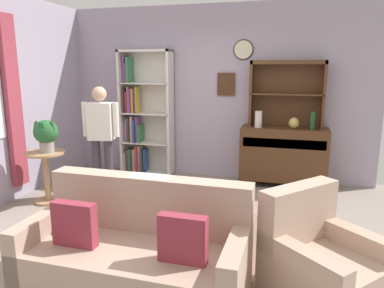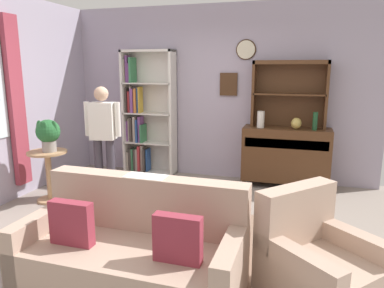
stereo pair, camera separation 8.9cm
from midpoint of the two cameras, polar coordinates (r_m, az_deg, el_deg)
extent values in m
cube|color=gray|center=(4.32, -1.48, -13.02)|extent=(5.40, 4.60, 0.02)
cube|color=#A399AD|center=(5.99, 4.84, 7.98)|extent=(5.00, 0.06, 2.80)
cylinder|color=beige|center=(5.86, 8.97, 14.50)|extent=(0.28, 0.03, 0.28)
torus|color=#382314|center=(5.86, 8.97, 14.50)|extent=(0.31, 0.02, 0.31)
cube|color=#422816|center=(5.90, 6.24, 9.36)|extent=(0.28, 0.03, 0.36)
cube|color=#9E3847|center=(5.48, -25.58, 5.96)|extent=(0.08, 0.24, 2.30)
cube|color=#846651|center=(4.00, -0.04, -14.93)|extent=(2.28, 1.77, 0.01)
cube|color=silver|center=(6.36, -9.95, 4.91)|extent=(0.04, 0.30, 2.10)
cube|color=silver|center=(6.03, -2.59, 4.70)|extent=(0.04, 0.30, 2.10)
cube|color=silver|center=(6.14, -6.60, 14.40)|extent=(0.90, 0.30, 0.04)
cube|color=silver|center=(6.39, -6.16, -4.38)|extent=(0.90, 0.30, 0.04)
cube|color=silver|center=(6.31, -5.86, 4.98)|extent=(0.90, 0.01, 2.10)
cube|color=silver|center=(6.27, -6.26, 0.23)|extent=(0.86, 0.30, 0.02)
cube|color=gray|center=(6.48, -9.44, -2.52)|extent=(0.04, 0.20, 0.31)
cube|color=#3F3833|center=(6.45, -9.02, -2.31)|extent=(0.04, 0.20, 0.37)
cube|color=#337247|center=(6.43, -8.69, -2.31)|extent=(0.03, 0.22, 0.38)
cube|color=#3F3833|center=(6.42, -8.38, -2.35)|extent=(0.03, 0.20, 0.38)
cube|color=gray|center=(6.40, -8.06, -2.36)|extent=(0.04, 0.20, 0.38)
cube|color=#B22D33|center=(6.38, -7.68, -2.16)|extent=(0.04, 0.23, 0.43)
cube|color=gray|center=(6.36, -7.30, -2.15)|extent=(0.04, 0.17, 0.44)
cube|color=#3F3833|center=(6.34, -6.87, -2.44)|extent=(0.04, 0.24, 0.39)
cube|color=#284C8C|center=(6.33, -6.53, -2.47)|extent=(0.02, 0.17, 0.39)
cube|color=silver|center=(6.18, -6.37, 4.82)|extent=(0.86, 0.30, 0.02)
cube|color=#723F7F|center=(6.37, -9.63, 2.04)|extent=(0.03, 0.10, 0.35)
cube|color=gray|center=(6.36, -9.37, 2.21)|extent=(0.02, 0.12, 0.39)
cube|color=#3F3833|center=(6.34, -9.08, 2.30)|extent=(0.04, 0.13, 0.42)
cube|color=#3F3833|center=(6.32, -8.73, 2.14)|extent=(0.04, 0.11, 0.38)
cube|color=gray|center=(6.30, -8.36, 2.38)|extent=(0.04, 0.23, 0.44)
cube|color=#284C8C|center=(6.29, -8.00, 2.12)|extent=(0.03, 0.24, 0.39)
cube|color=#723F7F|center=(6.26, -7.67, 2.34)|extent=(0.04, 0.18, 0.44)
cube|color=#337247|center=(6.26, -7.31, 1.71)|extent=(0.03, 0.24, 0.30)
cube|color=silver|center=(6.14, -6.48, 9.50)|extent=(0.86, 0.30, 0.02)
cube|color=#3F3833|center=(6.30, -9.80, 6.83)|extent=(0.04, 0.17, 0.41)
cube|color=#B22D33|center=(6.29, -9.42, 6.58)|extent=(0.04, 0.10, 0.36)
cube|color=gray|center=(6.27, -9.13, 6.96)|extent=(0.03, 0.11, 0.44)
cube|color=#723F7F|center=(6.25, -8.78, 6.80)|extent=(0.04, 0.21, 0.41)
cube|color=#CC7233|center=(6.23, -8.36, 6.80)|extent=(0.04, 0.17, 0.41)
cube|color=#284C8C|center=(6.21, -8.03, 6.81)|extent=(0.03, 0.11, 0.41)
cube|color=gold|center=(6.20, -7.73, 6.93)|extent=(0.02, 0.17, 0.44)
cube|color=gray|center=(6.28, -10.01, 11.28)|extent=(0.02, 0.15, 0.38)
cube|color=#723F7F|center=(6.27, -9.69, 11.58)|extent=(0.04, 0.14, 0.44)
cube|color=#723F7F|center=(6.25, -9.30, 11.02)|extent=(0.04, 0.15, 0.32)
cube|color=#337247|center=(6.23, -8.95, 11.46)|extent=(0.04, 0.24, 0.41)
cube|color=#4C2D19|center=(5.73, 14.99, -1.59)|extent=(1.30, 0.45, 0.82)
cube|color=#4C2D19|center=(5.73, 8.65, -6.09)|extent=(0.06, 0.06, 0.10)
cube|color=#4C2D19|center=(5.70, 20.75, -6.84)|extent=(0.06, 0.06, 0.10)
cube|color=#4C2D19|center=(6.06, 9.12, -5.09)|extent=(0.06, 0.06, 0.10)
cube|color=#4C2D19|center=(6.04, 20.53, -5.79)|extent=(0.06, 0.06, 0.10)
cube|color=#3D2414|center=(5.47, 15.03, -0.02)|extent=(1.20, 0.01, 0.14)
cube|color=#4C2D19|center=(5.71, 10.15, 7.84)|extent=(0.04, 0.26, 1.00)
cube|color=#4C2D19|center=(5.69, 20.90, 7.23)|extent=(0.04, 0.26, 1.00)
cube|color=#4C2D19|center=(5.66, 15.79, 12.32)|extent=(1.10, 0.26, 0.06)
cube|color=#4C2D19|center=(5.67, 15.52, 7.57)|extent=(1.06, 0.26, 0.02)
cube|color=#4C2D19|center=(5.80, 15.55, 7.66)|extent=(1.10, 0.01, 1.00)
cylinder|color=beige|center=(5.57, 11.25, 3.83)|extent=(0.11, 0.11, 0.25)
ellipsoid|color=tan|center=(5.57, 16.58, 3.13)|extent=(0.15, 0.15, 0.17)
cylinder|color=#194223|center=(5.55, 19.30, 3.42)|extent=(0.07, 0.07, 0.27)
cube|color=tan|center=(3.15, -8.75, -18.88)|extent=(1.81, 0.88, 0.42)
cube|color=tan|center=(3.21, -6.43, -9.19)|extent=(1.80, 0.23, 0.48)
cube|color=tan|center=(3.51, -21.46, -14.47)|extent=(0.15, 0.85, 0.60)
cube|color=tan|center=(2.87, 7.21, -19.98)|extent=(0.15, 0.85, 0.60)
cube|color=maroon|center=(3.09, -17.68, -11.81)|extent=(0.36, 0.11, 0.36)
cube|color=maroon|center=(2.71, -1.30, -14.74)|extent=(0.36, 0.11, 0.36)
cube|color=white|center=(3.13, -6.53, -5.06)|extent=(0.36, 0.19, 0.00)
cube|color=tan|center=(3.17, 20.63, -19.50)|extent=(1.08, 1.08, 0.40)
cube|color=tan|center=(3.14, 16.88, -10.54)|extent=(0.64, 0.68, 0.48)
cube|color=tan|center=(2.93, 16.80, -20.36)|extent=(0.67, 0.63, 0.55)
cube|color=tan|center=(3.36, 24.09, -16.48)|extent=(0.67, 0.63, 0.55)
cylinder|color=#A87F56|center=(5.25, -21.45, -1.22)|extent=(0.52, 0.52, 0.03)
cylinder|color=#A87F56|center=(5.34, -21.16, -4.91)|extent=(0.08, 0.08, 0.68)
cylinder|color=#A87F56|center=(5.43, -20.90, -8.18)|extent=(0.36, 0.36, 0.03)
cylinder|color=gray|center=(5.20, -21.14, -0.32)|extent=(0.19, 0.19, 0.15)
sphere|color=#235B2D|center=(5.16, -21.31, 1.89)|extent=(0.31, 0.31, 0.31)
ellipsoid|color=#235B2D|center=(5.05, -21.73, 2.08)|extent=(0.09, 0.06, 0.22)
ellipsoid|color=#235B2D|center=(5.08, -20.45, 2.23)|extent=(0.09, 0.06, 0.22)
ellipsoid|color=#235B2D|center=(5.06, -21.98, 2.08)|extent=(0.09, 0.06, 0.22)
ellipsoid|color=#235B2D|center=(5.19, -22.49, 2.27)|extent=(0.09, 0.06, 0.22)
cylinder|color=#38333D|center=(5.37, -14.02, -3.53)|extent=(0.14, 0.14, 0.82)
cylinder|color=#38333D|center=(5.31, -12.20, -3.61)|extent=(0.14, 0.14, 0.82)
cube|color=silver|center=(5.21, -13.46, 3.55)|extent=(0.37, 0.26, 0.52)
sphere|color=tan|center=(5.17, -13.67, 7.72)|extent=(0.23, 0.23, 0.20)
cylinder|color=silver|center=(5.28, -15.73, 3.83)|extent=(0.09, 0.09, 0.48)
cylinder|color=silver|center=(5.13, -11.16, 3.83)|extent=(0.09, 0.09, 0.48)
cube|color=#4C2D19|center=(3.72, -2.92, -10.30)|extent=(0.80, 0.50, 0.03)
cube|color=#4C2D19|center=(3.76, -9.53, -13.75)|extent=(0.05, 0.05, 0.39)
cube|color=#4C2D19|center=(3.52, 1.78, -15.44)|extent=(0.05, 0.05, 0.39)
cube|color=#4C2D19|center=(4.12, -6.80, -11.27)|extent=(0.05, 0.05, 0.39)
cube|color=#4C2D19|center=(3.90, 3.47, -12.56)|extent=(0.05, 0.05, 0.39)
cube|color=#284C8C|center=(3.74, -3.10, -9.69)|extent=(0.17, 0.15, 0.03)
cube|color=#B22D33|center=(3.72, -3.26, -9.39)|extent=(0.15, 0.13, 0.03)
camera|label=1|loc=(0.04, -89.39, 0.13)|focal=33.79mm
camera|label=2|loc=(0.04, 90.61, -0.13)|focal=33.79mm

